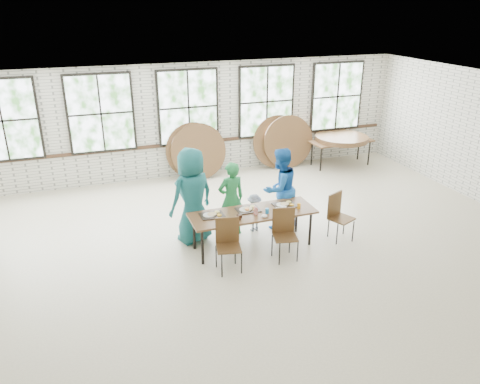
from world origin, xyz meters
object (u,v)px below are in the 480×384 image
(chair_near_left, at_px, (228,240))
(storage_table, at_px, (341,142))
(chair_near_right, at_px, (284,229))
(dining_table, at_px, (253,215))

(chair_near_left, xyz_separation_m, storage_table, (4.82, 4.29, 0.13))
(chair_near_left, height_order, storage_table, chair_near_left)
(chair_near_left, relative_size, chair_near_right, 1.00)
(dining_table, height_order, chair_near_left, chair_near_left)
(dining_table, bearing_deg, chair_near_right, -52.04)
(chair_near_right, bearing_deg, dining_table, 140.66)
(dining_table, distance_m, storage_table, 5.56)
(storage_table, bearing_deg, chair_near_left, -141.63)
(chair_near_right, distance_m, storage_table, 5.65)
(dining_table, relative_size, chair_near_right, 2.53)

